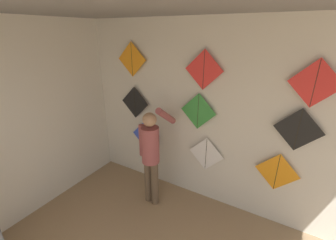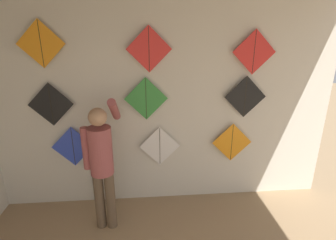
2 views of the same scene
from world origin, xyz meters
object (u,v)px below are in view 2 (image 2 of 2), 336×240
(kite_4, at_px, (146,99))
(kite_6, at_px, (41,44))
(kite_1, at_px, (160,146))
(kite_5, at_px, (245,97))
(shopkeeper, at_px, (102,159))
(kite_3, at_px, (51,105))
(kite_2, at_px, (232,142))
(kite_7, at_px, (149,49))
(kite_0, at_px, (73,147))
(kite_8, at_px, (254,52))

(kite_4, xyz_separation_m, kite_6, (-1.18, 0.00, 0.67))
(kite_1, height_order, kite_5, kite_5)
(shopkeeper, xyz_separation_m, kite_6, (-0.66, 0.48, 1.26))
(kite_5, distance_m, kite_6, 2.57)
(kite_3, height_order, kite_4, kite_4)
(kite_5, bearing_deg, kite_6, 180.00)
(kite_2, distance_m, kite_7, 1.68)
(kite_0, height_order, kite_8, kite_8)
(kite_4, height_order, kite_7, kite_7)
(kite_0, distance_m, kite_2, 2.14)
(shopkeeper, xyz_separation_m, kite_2, (1.69, 0.48, -0.07))
(shopkeeper, distance_m, kite_1, 0.85)
(shopkeeper, distance_m, kite_5, 1.97)
(shopkeeper, distance_m, kite_2, 1.76)
(kite_5, bearing_deg, kite_7, 180.00)
(kite_7, bearing_deg, kite_4, 180.00)
(kite_1, distance_m, kite_2, 1.00)
(kite_6, bearing_deg, shopkeeper, -36.09)
(shopkeeper, distance_m, kite_6, 1.50)
(kite_5, xyz_separation_m, kite_6, (-2.48, 0.00, 0.68))
(kite_2, bearing_deg, shopkeeper, -164.23)
(shopkeeper, height_order, kite_5, kite_5)
(kite_5, distance_m, kite_8, 0.57)
(kite_4, distance_m, kite_6, 1.36)
(kite_0, relative_size, kite_3, 1.00)
(kite_1, height_order, kite_4, kite_4)
(kite_0, xyz_separation_m, kite_3, (-0.20, 0.00, 0.58))
(kite_2, relative_size, kite_6, 1.00)
(kite_0, relative_size, kite_8, 1.00)
(kite_6, bearing_deg, kite_1, 0.00)
(kite_0, xyz_separation_m, kite_2, (2.14, 0.00, -0.02))
(kite_0, relative_size, kite_4, 1.00)
(kite_7, bearing_deg, shopkeeper, -140.46)
(kite_3, xyz_separation_m, kite_7, (1.23, 0.00, 0.66))
(kite_4, distance_m, kite_5, 1.29)
(kite_3, bearing_deg, kite_0, 0.00)
(kite_1, relative_size, kite_6, 1.00)
(kite_3, distance_m, kite_8, 2.60)
(kite_4, bearing_deg, kite_6, 180.00)
(kite_3, height_order, kite_5, kite_5)
(kite_0, distance_m, kite_1, 1.14)
(kite_0, height_order, kite_4, kite_4)
(kite_0, height_order, kite_6, kite_6)
(kite_3, relative_size, kite_4, 1.00)
(shopkeeper, relative_size, kite_6, 2.97)
(kite_3, height_order, kite_7, kite_7)
(kite_3, distance_m, kite_5, 2.47)
(shopkeeper, distance_m, kite_4, 0.92)
(shopkeeper, xyz_separation_m, kite_7, (0.58, 0.48, 1.19))
(kite_1, xyz_separation_m, kite_4, (-0.17, 0.00, 0.66))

